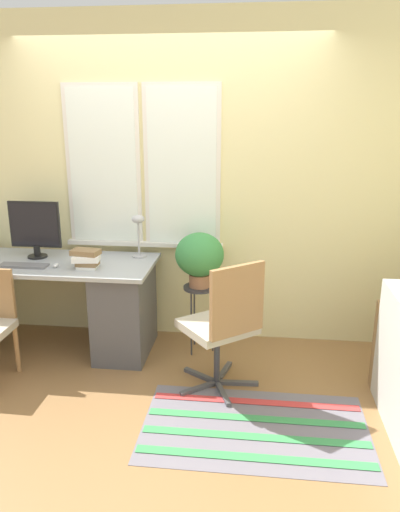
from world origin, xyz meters
name	(u,v)px	position (x,y,z in m)	size (l,w,h in m)	color
ground_plane	(156,375)	(0.00, 0.00, 0.00)	(14.00, 14.00, 0.00)	olive
wall_back_with_window	(170,182)	(-0.01, 0.79, 1.35)	(9.00, 0.12, 2.70)	beige
desk	(37,302)	(-1.07, 0.36, 0.41)	(1.97, 0.71, 0.76)	#9EA3A8
monitor	(35,228)	(-1.08, 0.46, 1.01)	(0.42, 0.16, 0.47)	black
keyboard	(23,266)	(-1.08, 0.20, 0.77)	(0.38, 0.11, 0.02)	slate
mouse	(56,265)	(-0.82, 0.21, 0.78)	(0.04, 0.06, 0.03)	silver
desk_lamp	(138,227)	(-0.24, 0.57, 1.02)	(0.12, 0.12, 0.35)	#ADADB2
book_stack	(87,258)	(-0.57, 0.24, 0.84)	(0.23, 0.18, 0.14)	white
office_chair_swivel	(224,324)	(0.52, -0.14, 0.51)	(0.63, 0.64, 0.98)	#47474C
plant_stand	(200,294)	(0.28, 0.44, 0.50)	(0.26, 0.26, 0.57)	#333338
potted_plant	(200,256)	(0.28, 0.44, 0.82)	(0.39, 0.39, 0.44)	#9E6B4C
floor_rug_striped	(255,428)	(0.76, -0.58, 0.00)	(1.43, 0.86, 0.01)	slate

